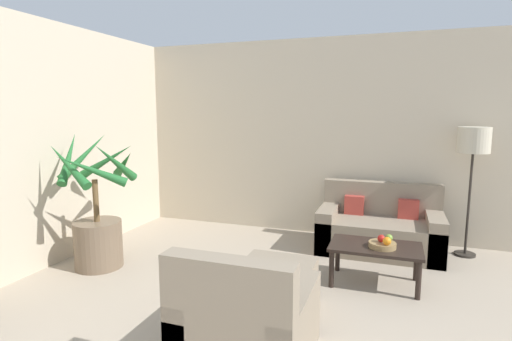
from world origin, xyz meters
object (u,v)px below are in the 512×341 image
at_px(apple_green, 389,238).
at_px(orange_fruit, 387,241).
at_px(potted_palm, 97,223).
at_px(coffee_table, 375,251).
at_px(sofa_loveseat, 379,229).
at_px(fruit_bowl, 382,245).
at_px(ottoman, 278,285).
at_px(apple_red, 381,238).
at_px(floor_lamp, 473,146).
at_px(armchair, 247,325).

distance_m(apple_green, orange_fruit, 0.13).
height_order(potted_palm, coffee_table, potted_palm).
relative_size(sofa_loveseat, apple_green, 20.99).
relative_size(coffee_table, fruit_bowl, 3.37).
xyz_separation_m(sofa_loveseat, ottoman, (-0.78, -1.82, -0.06)).
bearing_deg(ottoman, potted_palm, 173.33).
xyz_separation_m(coffee_table, fruit_bowl, (0.06, -0.05, 0.08)).
distance_m(apple_red, orange_fruit, 0.09).
height_order(floor_lamp, fruit_bowl, floor_lamp).
relative_size(floor_lamp, apple_green, 22.29).
relative_size(coffee_table, apple_green, 12.79).
height_order(sofa_loveseat, ottoman, sofa_loveseat).
bearing_deg(apple_red, coffee_table, 138.56).
relative_size(fruit_bowl, armchair, 0.30).
bearing_deg(coffee_table, armchair, -115.29).
bearing_deg(fruit_bowl, ottoman, -138.27).
bearing_deg(apple_green, ottoman, -138.07).
height_order(potted_palm, orange_fruit, potted_palm).
distance_m(orange_fruit, armchair, 1.74).
relative_size(sofa_loveseat, armchair, 1.66).
bearing_deg(coffee_table, apple_green, 5.83).
bearing_deg(fruit_bowl, potted_palm, -170.48).
xyz_separation_m(apple_red, armchair, (-0.81, -1.57, -0.21)).
xyz_separation_m(floor_lamp, apple_red, (-0.94, -1.24, -0.83)).
relative_size(sofa_loveseat, coffee_table, 1.64).
xyz_separation_m(sofa_loveseat, coffee_table, (-0.00, -1.02, 0.07)).
height_order(apple_red, ottoman, apple_red).
distance_m(potted_palm, apple_green, 3.09).
xyz_separation_m(floor_lamp, fruit_bowl, (-0.93, -1.24, -0.89)).
height_order(apple_red, orange_fruit, orange_fruit).
bearing_deg(fruit_bowl, armchair, -117.76).
xyz_separation_m(sofa_loveseat, orange_fruit, (0.10, -1.14, 0.22)).
bearing_deg(coffee_table, sofa_loveseat, 89.93).
bearing_deg(ottoman, apple_red, 42.11).
height_order(fruit_bowl, orange_fruit, orange_fruit).
height_order(potted_palm, apple_green, potted_palm).
relative_size(apple_green, armchair, 0.08).
bearing_deg(ottoman, apple_green, 41.93).
bearing_deg(floor_lamp, apple_red, -127.15).
xyz_separation_m(sofa_loveseat, fruit_bowl, (0.06, -1.07, 0.15)).
xyz_separation_m(potted_palm, coffee_table, (2.92, 0.54, -0.16)).
xyz_separation_m(apple_green, armchair, (-0.88, -1.63, -0.21)).
bearing_deg(potted_palm, apple_green, 10.39).
bearing_deg(floor_lamp, ottoman, -131.63).
xyz_separation_m(apple_green, orange_fruit, (-0.02, -0.13, 0.00)).
xyz_separation_m(coffee_table, armchair, (-0.76, -1.61, -0.06)).
relative_size(apple_red, armchair, 0.08).
relative_size(fruit_bowl, orange_fruit, 3.35).
bearing_deg(sofa_loveseat, armchair, -106.17).
bearing_deg(apple_green, armchair, -118.53).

